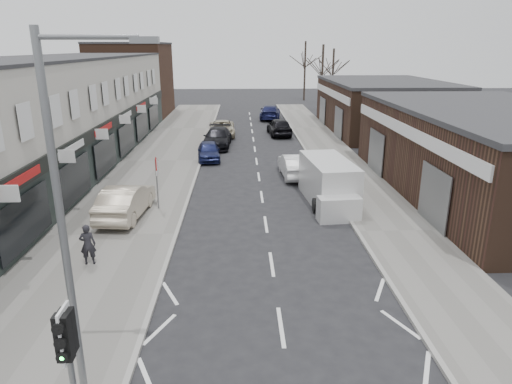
{
  "coord_description": "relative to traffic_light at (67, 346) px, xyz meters",
  "views": [
    {
      "loc": [
        -1.12,
        -9.37,
        7.76
      ],
      "look_at": [
        -0.56,
        6.74,
        2.6
      ],
      "focal_mm": 32.0,
      "sensor_mm": 36.0,
      "label": 1
    }
  ],
  "objects": [
    {
      "name": "right_unit_near",
      "position": [
        16.9,
        16.02,
        -0.16
      ],
      "size": [
        10.0,
        18.0,
        4.5
      ],
      "primitive_type": "cube",
      "color": "#3D281C",
      "rests_on": "ground"
    },
    {
      "name": "pavement_right",
      "position": [
        10.15,
        24.02,
        -2.35
      ],
      "size": [
        3.5,
        64.0,
        0.12
      ],
      "primitive_type": "cube",
      "color": "slate",
      "rests_on": "ground"
    },
    {
      "name": "parked_car_right_b",
      "position": [
        6.83,
        33.88,
        -1.62
      ],
      "size": [
        2.22,
        4.79,
        1.59
      ],
      "primitive_type": "imported",
      "rotation": [
        0.0,
        0.0,
        3.22
      ],
      "color": "black",
      "rests_on": "ground"
    },
    {
      "name": "tree_far_a",
      "position": [
        13.4,
        50.02,
        -2.41
      ],
      "size": [
        3.6,
        3.6,
        8.0
      ],
      "primitive_type": null,
      "color": "#382D26",
      "rests_on": "ground"
    },
    {
      "name": "right_unit_far",
      "position": [
        16.9,
        36.02,
        -0.16
      ],
      "size": [
        10.0,
        16.0,
        4.5
      ],
      "primitive_type": "cube",
      "color": "#3D281C",
      "rests_on": "ground"
    },
    {
      "name": "parked_car_left_b",
      "position": [
        1.41,
        28.93,
        -1.66
      ],
      "size": [
        2.35,
        5.27,
        1.5
      ],
      "primitive_type": "imported",
      "rotation": [
        0.0,
        0.0,
        -0.05
      ],
      "color": "black",
      "rests_on": "ground"
    },
    {
      "name": "shop_terrace_left",
      "position": [
        -9.1,
        21.52,
        1.14
      ],
      "size": [
        8.0,
        41.0,
        7.1
      ],
      "primitive_type": "cube",
      "color": "#BCB6AB",
      "rests_on": "ground"
    },
    {
      "name": "ground",
      "position": [
        4.4,
        2.02,
        -2.41
      ],
      "size": [
        160.0,
        160.0,
        0.0
      ],
      "primitive_type": "plane",
      "color": "black",
      "rests_on": "ground"
    },
    {
      "name": "white_van",
      "position": [
        7.8,
        14.95,
        -1.36
      ],
      "size": [
        2.46,
        5.89,
        2.23
      ],
      "rotation": [
        0.0,
        0.0,
        0.09
      ],
      "color": "silver",
      "rests_on": "ground"
    },
    {
      "name": "parked_car_left_a",
      "position": [
        1.0,
        24.56,
        -1.76
      ],
      "size": [
        1.88,
        3.95,
        1.3
      ],
      "primitive_type": "imported",
      "rotation": [
        0.0,
        0.0,
        0.09
      ],
      "color": "#161C46",
      "rests_on": "ground"
    },
    {
      "name": "sedan_on_pavement",
      "position": [
        -2.11,
        12.97,
        -1.53
      ],
      "size": [
        1.98,
        4.74,
        1.53
      ],
      "primitive_type": "imported",
      "rotation": [
        0.0,
        0.0,
        3.06
      ],
      "color": "#B3A58F",
      "rests_on": "pavement_left"
    },
    {
      "name": "pedestrian",
      "position": [
        -2.32,
        8.04,
        -1.52
      ],
      "size": [
        0.62,
        0.46,
        1.55
      ],
      "primitive_type": "imported",
      "rotation": [
        0.0,
        0.0,
        3.3
      ],
      "color": "black",
      "rests_on": "pavement_left"
    },
    {
      "name": "parked_car_left_c",
      "position": [
        1.61,
        33.62,
        -1.73
      ],
      "size": [
        2.44,
        5.01,
        1.37
      ],
      "primitive_type": "imported",
      "rotation": [
        0.0,
        0.0,
        0.03
      ],
      "color": "#B9AF94",
      "rests_on": "ground"
    },
    {
      "name": "warning_sign",
      "position": [
        -0.76,
        14.02,
        -0.21
      ],
      "size": [
        0.12,
        0.8,
        2.7
      ],
      "color": "slate",
      "rests_on": "pavement_left"
    },
    {
      "name": "tree_far_c",
      "position": [
        12.9,
        62.02,
        -2.41
      ],
      "size": [
        3.6,
        3.6,
        8.5
      ],
      "primitive_type": null,
      "color": "#382D26",
      "rests_on": "ground"
    },
    {
      "name": "parked_car_right_c",
      "position": [
        6.6,
        43.61,
        -1.65
      ],
      "size": [
        2.67,
        5.45,
        1.53
      ],
      "primitive_type": "imported",
      "rotation": [
        0.0,
        0.0,
        3.04
      ],
      "color": "#141740",
      "rests_on": "ground"
    },
    {
      "name": "street_lamp",
      "position": [
        -0.13,
        1.22,
        2.2
      ],
      "size": [
        2.23,
        0.22,
        8.0
      ],
      "color": "slate",
      "rests_on": "pavement_left"
    },
    {
      "name": "brick_block_far",
      "position": [
        -9.1,
        47.02,
        1.59
      ],
      "size": [
        8.0,
        10.0,
        8.0
      ],
      "primitive_type": "cube",
      "color": "#452B1D",
      "rests_on": "ground"
    },
    {
      "name": "parked_car_right_a",
      "position": [
        6.6,
        20.0,
        -1.7
      ],
      "size": [
        1.73,
        4.4,
        1.43
      ],
      "primitive_type": "imported",
      "rotation": [
        0.0,
        0.0,
        3.19
      ],
      "color": "silver",
      "rests_on": "ground"
    },
    {
      "name": "pavement_left",
      "position": [
        -2.35,
        24.02,
        -2.35
      ],
      "size": [
        5.5,
        64.0,
        0.12
      ],
      "primitive_type": "cube",
      "color": "slate",
      "rests_on": "ground"
    },
    {
      "name": "traffic_light",
      "position": [
        0.0,
        0.0,
        0.0
      ],
      "size": [
        0.28,
        0.6,
        3.1
      ],
      "color": "slate",
      "rests_on": "pavement_left"
    },
    {
      "name": "tree_far_b",
      "position": [
        15.9,
        56.02,
        -2.41
      ],
      "size": [
        3.6,
        3.6,
        7.5
      ],
      "primitive_type": null,
      "color": "#382D26",
      "rests_on": "ground"
    }
  ]
}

